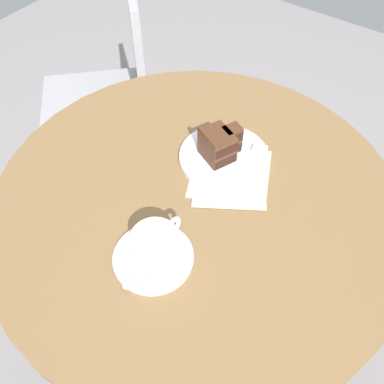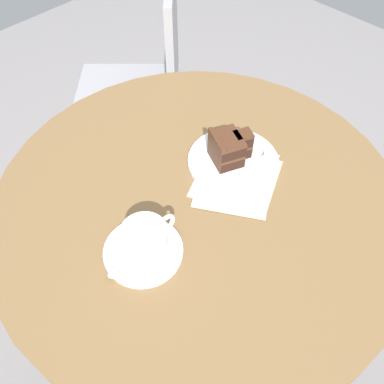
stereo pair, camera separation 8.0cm
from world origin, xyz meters
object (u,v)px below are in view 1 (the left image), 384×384
(saucer, at_px, (153,257))
(cake_slice, at_px, (219,144))
(coffee_cup, at_px, (156,246))
(fork, at_px, (244,145))
(cake_plate, at_px, (224,157))
(teaspoon, at_px, (143,283))
(napkin, at_px, (230,176))
(cafe_chair, at_px, (116,85))

(saucer, xyz_separation_m, cake_slice, (0.28, 0.04, 0.04))
(coffee_cup, relative_size, fork, 0.81)
(cake_plate, xyz_separation_m, cake_slice, (-0.01, 0.01, 0.04))
(teaspoon, bearing_deg, cake_slice, -122.36)
(cake_slice, relative_size, fork, 0.69)
(cake_slice, xyz_separation_m, fork, (0.06, -0.03, -0.03))
(napkin, bearing_deg, cake_plate, 45.91)
(cafe_chair, bearing_deg, napkin, 20.63)
(saucer, distance_m, cake_slice, 0.29)
(cake_plate, distance_m, cafe_chair, 0.68)
(saucer, distance_m, napkin, 0.25)
(cake_plate, height_order, cafe_chair, cafe_chair)
(napkin, bearing_deg, cake_slice, 58.30)
(teaspoon, height_order, cafe_chair, cafe_chair)
(cake_slice, bearing_deg, cafe_chair, 66.14)
(saucer, distance_m, cake_plate, 0.29)
(fork, xyz_separation_m, cafe_chair, (0.20, 0.62, -0.23))
(teaspoon, xyz_separation_m, fork, (0.39, 0.03, 0.00))
(fork, xyz_separation_m, napkin, (-0.09, -0.02, -0.01))
(cake_slice, height_order, fork, cake_slice)
(coffee_cup, xyz_separation_m, teaspoon, (-0.06, -0.01, -0.03))
(coffee_cup, bearing_deg, cafe_chair, 49.72)
(saucer, relative_size, teaspoon, 1.97)
(cake_plate, distance_m, napkin, 0.05)
(fork, height_order, napkin, fork)
(teaspoon, height_order, fork, fork)
(cake_slice, bearing_deg, teaspoon, -169.94)
(cake_slice, distance_m, napkin, 0.07)
(fork, bearing_deg, cake_slice, -138.07)
(teaspoon, height_order, cake_slice, cake_slice)
(fork, bearing_deg, saucer, -107.88)
(coffee_cup, distance_m, teaspoon, 0.07)
(saucer, relative_size, cake_slice, 1.52)
(saucer, relative_size, cafe_chair, 0.17)
(coffee_cup, bearing_deg, napkin, -1.05)
(cake_plate, relative_size, napkin, 0.86)
(coffee_cup, relative_size, cafe_chair, 0.13)
(cafe_chair, bearing_deg, teaspoon, 2.50)
(cake_plate, xyz_separation_m, fork, (0.05, -0.02, 0.01))
(cafe_chair, bearing_deg, cake_plate, 22.24)
(saucer, distance_m, cafe_chair, 0.85)
(napkin, height_order, cafe_chair, cafe_chair)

